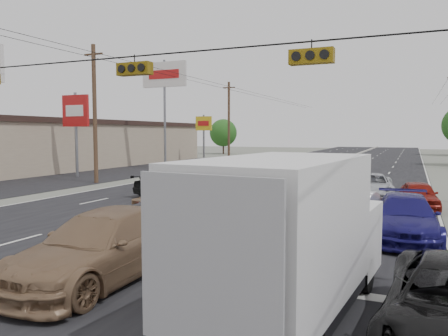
{
  "coord_description": "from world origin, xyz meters",
  "views": [
    {
      "loc": [
        8.78,
        -10.42,
        3.64
      ],
      "look_at": [
        1.56,
        6.17,
        2.2
      ],
      "focal_mm": 35.0,
      "sensor_mm": 36.0,
      "label": 1
    }
  ],
  "objects_px": {
    "box_truck": "(293,237)",
    "tan_sedan": "(103,246)",
    "queue_car_d": "(405,218)",
    "oncoming_near": "(166,184)",
    "queue_car_a": "(264,189)",
    "queue_car_b": "(351,212)",
    "pole_sign_far": "(204,127)",
    "red_sedan": "(209,209)",
    "pole_sign_billboard": "(164,81)",
    "oncoming_far": "(269,172)",
    "queue_car_e": "(419,196)",
    "tree_left_far": "(223,133)",
    "utility_pole_left_b": "(95,113)",
    "utility_pole_left_c": "(229,121)",
    "pole_sign_mid": "(76,115)",
    "queue_car_c": "(372,186)"
  },
  "relations": [
    {
      "from": "queue_car_a",
      "to": "queue_car_e",
      "type": "height_order",
      "value": "queue_car_e"
    },
    {
      "from": "tree_left_far",
      "to": "queue_car_e",
      "type": "relative_size",
      "value": 1.6
    },
    {
      "from": "pole_sign_billboard",
      "to": "tree_left_far",
      "type": "bearing_deg",
      "value": 103.19
    },
    {
      "from": "utility_pole_left_c",
      "to": "oncoming_near",
      "type": "height_order",
      "value": "utility_pole_left_c"
    },
    {
      "from": "queue_car_b",
      "to": "queue_car_e",
      "type": "xyz_separation_m",
      "value": [
        2.38,
        6.08,
        -0.05
      ]
    },
    {
      "from": "box_truck",
      "to": "queue_car_a",
      "type": "xyz_separation_m",
      "value": [
        -5.29,
        14.31,
        -1.0
      ]
    },
    {
      "from": "utility_pole_left_c",
      "to": "tan_sedan",
      "type": "relative_size",
      "value": 1.73
    },
    {
      "from": "oncoming_near",
      "to": "oncoming_far",
      "type": "relative_size",
      "value": 0.95
    },
    {
      "from": "tree_left_far",
      "to": "queue_car_b",
      "type": "bearing_deg",
      "value": -61.86
    },
    {
      "from": "queue_car_b",
      "to": "queue_car_e",
      "type": "bearing_deg",
      "value": 75.29
    },
    {
      "from": "box_truck",
      "to": "queue_car_a",
      "type": "relative_size",
      "value": 1.71
    },
    {
      "from": "box_truck",
      "to": "tan_sedan",
      "type": "xyz_separation_m",
      "value": [
        -4.91,
        0.44,
        -0.81
      ]
    },
    {
      "from": "queue_car_d",
      "to": "oncoming_near",
      "type": "xyz_separation_m",
      "value": [
        -13.24,
        6.19,
        -0.09
      ]
    },
    {
      "from": "pole_sign_far",
      "to": "queue_car_a",
      "type": "distance_m",
      "value": 33.16
    },
    {
      "from": "box_truck",
      "to": "pole_sign_billboard",
      "type": "bearing_deg",
      "value": 130.61
    },
    {
      "from": "utility_pole_left_b",
      "to": "tan_sedan",
      "type": "distance_m",
      "value": 22.5
    },
    {
      "from": "oncoming_far",
      "to": "oncoming_near",
      "type": "bearing_deg",
      "value": 76.96
    },
    {
      "from": "utility_pole_left_c",
      "to": "queue_car_a",
      "type": "xyz_separation_m",
      "value": [
        13.9,
        -27.98,
        -4.46
      ]
    },
    {
      "from": "utility_pole_left_c",
      "to": "tree_left_far",
      "type": "xyz_separation_m",
      "value": [
        -9.5,
        20.0,
        -1.39
      ]
    },
    {
      "from": "pole_sign_mid",
      "to": "tan_sedan",
      "type": "height_order",
      "value": "pole_sign_mid"
    },
    {
      "from": "pole_sign_mid",
      "to": "queue_car_c",
      "type": "height_order",
      "value": "pole_sign_mid"
    },
    {
      "from": "box_truck",
      "to": "oncoming_near",
      "type": "height_order",
      "value": "box_truck"
    },
    {
      "from": "utility_pole_left_c",
      "to": "oncoming_near",
      "type": "xyz_separation_m",
      "value": [
        7.85,
        -28.17,
        -4.45
      ]
    },
    {
      "from": "oncoming_near",
      "to": "tree_left_far",
      "type": "bearing_deg",
      "value": -62.93
    },
    {
      "from": "utility_pole_left_b",
      "to": "oncoming_far",
      "type": "relative_size",
      "value": 2.12
    },
    {
      "from": "pole_sign_far",
      "to": "red_sedan",
      "type": "height_order",
      "value": "pole_sign_far"
    },
    {
      "from": "pole_sign_far",
      "to": "tree_left_far",
      "type": "distance_m",
      "value": 20.89
    },
    {
      "from": "utility_pole_left_c",
      "to": "pole_sign_mid",
      "type": "xyz_separation_m",
      "value": [
        -4.5,
        -22.0,
        0.01
      ]
    },
    {
      "from": "pole_sign_billboard",
      "to": "queue_car_a",
      "type": "bearing_deg",
      "value": -45.14
    },
    {
      "from": "utility_pole_left_c",
      "to": "tree_left_far",
      "type": "bearing_deg",
      "value": 115.41
    },
    {
      "from": "utility_pole_left_b",
      "to": "oncoming_far",
      "type": "distance_m",
      "value": 13.76
    },
    {
      "from": "queue_car_d",
      "to": "oncoming_far",
      "type": "distance_m",
      "value": 19.01
    },
    {
      "from": "utility_pole_left_c",
      "to": "queue_car_e",
      "type": "height_order",
      "value": "utility_pole_left_c"
    },
    {
      "from": "queue_car_a",
      "to": "queue_car_b",
      "type": "distance_m",
      "value": 7.78
    },
    {
      "from": "queue_car_e",
      "to": "oncoming_near",
      "type": "bearing_deg",
      "value": 174.59
    },
    {
      "from": "box_truck",
      "to": "queue_car_b",
      "type": "xyz_separation_m",
      "value": [
        0.01,
        8.62,
        -0.94
      ]
    },
    {
      "from": "pole_sign_mid",
      "to": "tree_left_far",
      "type": "xyz_separation_m",
      "value": [
        -5.0,
        42.0,
        -1.4
      ]
    },
    {
      "from": "box_truck",
      "to": "pole_sign_far",
      "type": "bearing_deg",
      "value": 123.84
    },
    {
      "from": "utility_pole_left_b",
      "to": "box_truck",
      "type": "distance_m",
      "value": 26.06
    },
    {
      "from": "pole_sign_billboard",
      "to": "tan_sedan",
      "type": "bearing_deg",
      "value": -61.39
    },
    {
      "from": "box_truck",
      "to": "tan_sedan",
      "type": "relative_size",
      "value": 1.13
    },
    {
      "from": "utility_pole_left_b",
      "to": "pole_sign_far",
      "type": "relative_size",
      "value": 1.67
    },
    {
      "from": "tree_left_far",
      "to": "oncoming_far",
      "type": "bearing_deg",
      "value": -61.66
    },
    {
      "from": "queue_car_d",
      "to": "tan_sedan",
      "type": "bearing_deg",
      "value": -136.31
    },
    {
      "from": "tree_left_far",
      "to": "queue_car_e",
      "type": "xyz_separation_m",
      "value": [
        31.08,
        -47.59,
        -3.06
      ]
    },
    {
      "from": "utility_pole_left_b",
      "to": "queue_car_e",
      "type": "xyz_separation_m",
      "value": [
        21.58,
        -2.59,
        -4.45
      ]
    },
    {
      "from": "tan_sedan",
      "to": "queue_car_e",
      "type": "distance_m",
      "value": 16.02
    },
    {
      "from": "tree_left_far",
      "to": "tan_sedan",
      "type": "xyz_separation_m",
      "value": [
        23.78,
        -61.85,
        -2.88
      ]
    },
    {
      "from": "pole_sign_far",
      "to": "queue_car_b",
      "type": "relative_size",
      "value": 1.4
    },
    {
      "from": "pole_sign_far",
      "to": "oncoming_far",
      "type": "relative_size",
      "value": 1.27
    }
  ]
}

